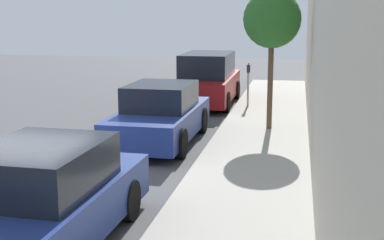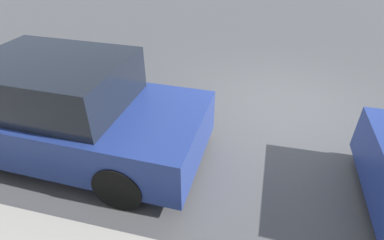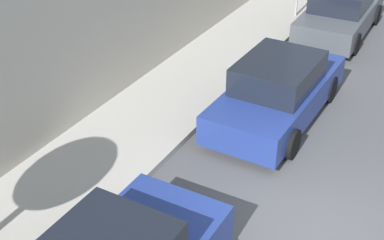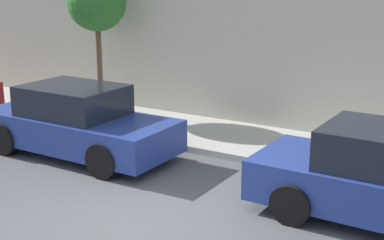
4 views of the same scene
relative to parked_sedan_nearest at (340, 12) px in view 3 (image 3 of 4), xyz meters
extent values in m
plane|color=#515154|center=(-2.33, 9.33, -0.72)|extent=(60.00, 60.00, 0.00)
cube|color=#B2ADA3|center=(2.40, 9.33, -0.65)|extent=(2.46, 32.00, 0.15)
cube|color=#4C5156|center=(0.00, -0.03, -0.16)|extent=(1.85, 4.52, 0.68)
cylinder|color=black|center=(-0.85, 1.37, -0.39)|extent=(0.22, 0.66, 0.66)
cylinder|color=black|center=(0.85, 1.37, -0.39)|extent=(0.22, 0.66, 0.66)
cylinder|color=black|center=(-0.85, -1.42, -0.39)|extent=(0.22, 0.66, 0.66)
cylinder|color=black|center=(0.85, -1.42, -0.39)|extent=(0.22, 0.66, 0.66)
cube|color=navy|center=(-0.18, 5.91, -0.16)|extent=(1.91, 4.54, 0.68)
cube|color=black|center=(-0.18, 6.01, 0.50)|extent=(1.64, 2.14, 0.64)
cylinder|color=black|center=(-1.03, 7.30, -0.39)|extent=(0.22, 0.67, 0.67)
cylinder|color=black|center=(0.67, 7.30, -0.39)|extent=(0.22, 0.67, 0.67)
cylinder|color=black|center=(-1.03, 4.51, -0.39)|extent=(0.22, 0.67, 0.67)
cylinder|color=black|center=(0.67, 4.51, -0.39)|extent=(0.22, 0.67, 0.67)
cylinder|color=black|center=(0.69, 11.15, -0.37)|extent=(0.22, 0.71, 0.71)
cylinder|color=#ADADB2|center=(1.62, -0.53, -0.05)|extent=(0.07, 0.07, 1.05)
camera|label=1|loc=(3.30, -0.61, 2.60)|focal=50.00mm
camera|label=2|loc=(3.03, 8.83, 2.37)|focal=28.00mm
camera|label=3|loc=(-3.69, 16.44, 5.82)|focal=50.00mm
camera|label=4|loc=(-8.49, 4.64, 3.07)|focal=50.00mm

